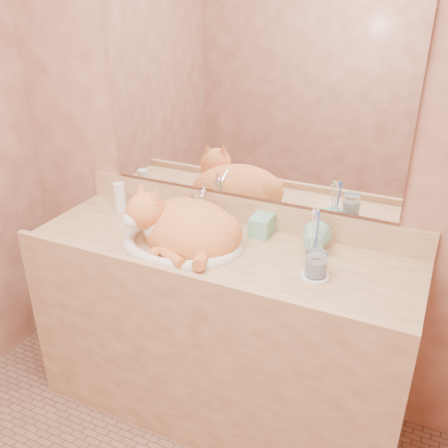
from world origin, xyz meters
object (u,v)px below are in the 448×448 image
at_px(cat, 183,225).
at_px(toothbrush_cup, 313,246).
at_px(vanity_counter, 218,333).
at_px(sink_basin, 181,226).
at_px(water_glass, 316,264).
at_px(soap_dispenser, 257,219).

height_order(cat, toothbrush_cup, cat).
relative_size(vanity_counter, cat, 3.50).
xyz_separation_m(cat, toothbrush_cup, (0.52, 0.09, -0.03)).
xyz_separation_m(sink_basin, water_glass, (0.57, -0.02, -0.02)).
height_order(sink_basin, water_glass, sink_basin).
relative_size(soap_dispenser, water_glass, 2.03).
bearing_deg(cat, vanity_counter, 18.54).
height_order(cat, soap_dispenser, cat).
bearing_deg(vanity_counter, water_glass, -5.79).
bearing_deg(water_glass, cat, 176.45).
distance_m(sink_basin, cat, 0.01).
bearing_deg(sink_basin, vanity_counter, 21.79).
distance_m(cat, water_glass, 0.57).
distance_m(sink_basin, water_glass, 0.57).
xyz_separation_m(vanity_counter, sink_basin, (-0.16, -0.02, 0.50)).
xyz_separation_m(vanity_counter, water_glass, (0.41, -0.04, 0.48)).
xyz_separation_m(vanity_counter, soap_dispenser, (0.11, 0.14, 0.52)).
distance_m(vanity_counter, soap_dispenser, 0.55).
height_order(soap_dispenser, water_glass, soap_dispenser).
xyz_separation_m(sink_basin, cat, (0.00, 0.01, -0.00)).
distance_m(toothbrush_cup, water_glass, 0.14).
height_order(toothbrush_cup, water_glass, toothbrush_cup).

